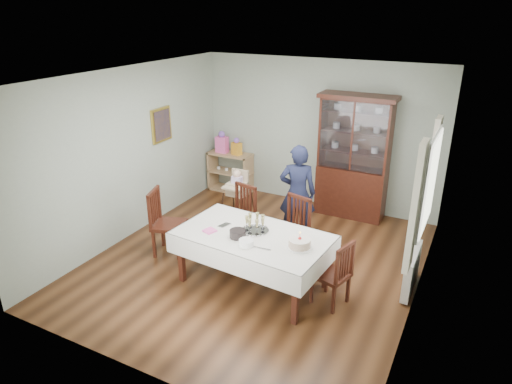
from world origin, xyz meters
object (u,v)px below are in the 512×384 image
Objects in this scene: chair_end_right at (331,285)px; gift_bag_pink at (222,143)px; chair_far_left at (239,228)px; woman at (297,193)px; birthday_cake at (300,243)px; sideboard at (230,172)px; high_chair at (237,201)px; china_cabinet at (354,155)px; gift_bag_orange at (237,147)px; chair_far_right at (291,242)px; dining_table at (253,259)px; chair_end_left at (168,235)px; champagne_tray at (255,227)px.

gift_bag_pink is at bearing -114.44° from chair_end_right.
chair_far_left is 1.07m from woman.
gift_bag_pink is at bearing 134.87° from birthday_cake.
sideboard is 0.62m from gift_bag_pink.
high_chair is (-1.17, 0.13, -0.42)m from woman.
china_cabinet is 2.34m from gift_bag_orange.
woman is at bearing 119.49° from chair_far_right.
woman is (1.99, -1.31, 0.39)m from sideboard.
gift_bag_pink is at bearing 127.63° from dining_table.
chair_end_left is 2.77m from gift_bag_pink.
woman reaches higher than chair_end_left.
high_chair is at bearing -25.64° from woman.
woman is (1.56, 1.32, 0.49)m from chair_end_left.
chair_far_left is (1.26, -1.92, -0.11)m from sideboard.
gift_bag_orange is at bearing -117.56° from chair_end_right.
gift_bag_pink is (-1.43, 1.90, 0.71)m from chair_far_left.
chair_far_left reaches higher than sideboard.
high_chair is (0.83, -1.18, -0.03)m from sideboard.
china_cabinet is 2.17m from high_chair.
chair_far_right is 0.85m from woman.
birthday_cake is at bearing -11.75° from champagne_tray.
chair_end_left is at bearing -76.72° from chair_end_right.
chair_end_left is (-0.83, -0.72, 0.02)m from chair_far_left.
gift_bag_orange is (-2.49, 2.84, 0.13)m from birthday_cake.
chair_end_left is (-2.06, -2.61, -0.82)m from china_cabinet.
china_cabinet is at bearing -152.64° from chair_end_right.
sideboard is at bearing 125.58° from high_chair.
dining_table is 5.70× the size of champagne_tray.
gift_bag_orange is at bearing 149.70° from chair_far_right.
champagne_tray is (-0.53, -2.70, -0.30)m from china_cabinet.
china_cabinet is (0.52, 2.79, 0.74)m from dining_table.
gift_bag_pink reaches higher than gift_bag_orange.
china_cabinet reaches higher than chair_end_left.
chair_far_right is 2.87m from gift_bag_orange.
china_cabinet is at bearing -56.09° from chair_end_left.
gift_bag_pink is at bearing 138.84° from chair_far_left.
dining_table is 1.56m from chair_end_left.
woman is at bearing 51.52° from chair_far_left.
gift_bag_pink is 1.27× the size of gift_bag_orange.
chair_far_right reaches higher than dining_table.
high_chair is 1.65m from gift_bag_pink.
gift_bag_orange is at bearing 131.25° from birthday_cake.
chair_end_left reaches higher than chair_far_right.
chair_end_left reaches higher than sideboard.
sideboard is at bearing -8.37° from chair_end_left.
chair_end_right is 2.45× the size of champagne_tray.
champagne_tray is (1.97, -2.72, 0.43)m from sideboard.
chair_far_left is 2.81× the size of gift_bag_orange.
china_cabinet is at bearing -0.03° from gift_bag_pink.
high_chair is at bearing 132.54° from chair_far_left.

